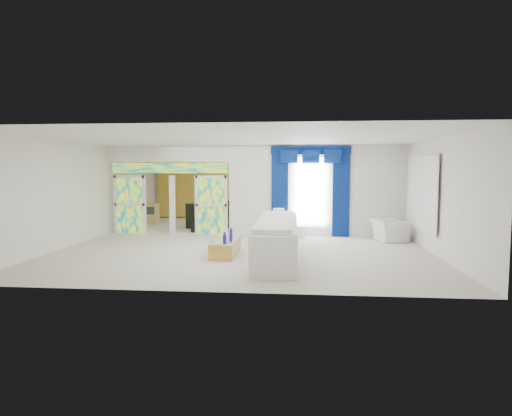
# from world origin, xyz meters

# --- Properties ---
(floor) EXTENTS (12.00, 12.00, 0.00)m
(floor) POSITION_xyz_m (0.00, 0.00, 0.00)
(floor) COLOR #B7AF9E
(floor) RESTS_ON ground
(dividing_wall) EXTENTS (5.70, 0.18, 3.00)m
(dividing_wall) POSITION_xyz_m (2.15, 1.00, 1.50)
(dividing_wall) COLOR white
(dividing_wall) RESTS_ON ground
(dividing_header) EXTENTS (4.30, 0.18, 0.55)m
(dividing_header) POSITION_xyz_m (-2.85, 1.00, 2.73)
(dividing_header) COLOR white
(dividing_header) RESTS_ON dividing_wall
(stained_panel_left) EXTENTS (0.95, 0.04, 2.00)m
(stained_panel_left) POSITION_xyz_m (-4.28, 1.00, 1.00)
(stained_panel_left) COLOR #994C3F
(stained_panel_left) RESTS_ON ground
(stained_panel_right) EXTENTS (0.95, 0.04, 2.00)m
(stained_panel_right) POSITION_xyz_m (-1.42, 1.00, 1.00)
(stained_panel_right) COLOR #994C3F
(stained_panel_right) RESTS_ON ground
(stained_transom) EXTENTS (4.00, 0.05, 0.35)m
(stained_transom) POSITION_xyz_m (-2.85, 1.00, 2.25)
(stained_transom) COLOR #994C3F
(stained_transom) RESTS_ON dividing_header
(window_pane) EXTENTS (1.00, 0.02, 2.30)m
(window_pane) POSITION_xyz_m (1.90, 0.90, 1.45)
(window_pane) COLOR white
(window_pane) RESTS_ON dividing_wall
(blue_drape_left) EXTENTS (0.55, 0.10, 2.80)m
(blue_drape_left) POSITION_xyz_m (0.90, 0.87, 1.40)
(blue_drape_left) COLOR #04144D
(blue_drape_left) RESTS_ON ground
(blue_drape_right) EXTENTS (0.55, 0.10, 2.80)m
(blue_drape_right) POSITION_xyz_m (2.90, 0.87, 1.40)
(blue_drape_right) COLOR #04144D
(blue_drape_right) RESTS_ON ground
(blue_pelmet) EXTENTS (2.60, 0.12, 0.25)m
(blue_pelmet) POSITION_xyz_m (1.90, 0.87, 2.82)
(blue_pelmet) COLOR #04144D
(blue_pelmet) RESTS_ON dividing_wall
(wall_mirror) EXTENTS (0.04, 2.70, 1.90)m
(wall_mirror) POSITION_xyz_m (4.94, -1.00, 1.55)
(wall_mirror) COLOR white
(wall_mirror) RESTS_ON ground
(gold_curtains) EXTENTS (9.70, 0.12, 2.90)m
(gold_curtains) POSITION_xyz_m (0.00, 5.90, 1.50)
(gold_curtains) COLOR #B48C2B
(gold_curtains) RESTS_ON ground
(white_sofa) EXTENTS (1.00, 4.53, 0.86)m
(white_sofa) POSITION_xyz_m (0.98, -2.78, 0.43)
(white_sofa) COLOR silver
(white_sofa) RESTS_ON ground
(coffee_table) EXTENTS (0.60, 1.76, 0.39)m
(coffee_table) POSITION_xyz_m (-0.37, -2.48, 0.20)
(coffee_table) COLOR #B49438
(coffee_table) RESTS_ON ground
(console_table) EXTENTS (1.12, 0.44, 0.36)m
(console_table) POSITION_xyz_m (1.17, 0.52, 0.18)
(console_table) COLOR white
(console_table) RESTS_ON ground
(table_lamp) EXTENTS (0.36, 0.36, 0.58)m
(table_lamp) POSITION_xyz_m (0.87, 0.52, 0.65)
(table_lamp) COLOR silver
(table_lamp) RESTS_ON console_table
(armchair) EXTENTS (1.08, 1.18, 0.66)m
(armchair) POSITION_xyz_m (4.31, 0.08, 0.33)
(armchair) COLOR silver
(armchair) RESTS_ON ground
(grand_piano) EXTENTS (1.91, 2.19, 0.94)m
(grand_piano) POSITION_xyz_m (-1.71, 2.99, 0.47)
(grand_piano) COLOR black
(grand_piano) RESTS_ON ground
(piano_bench) EXTENTS (1.05, 0.66, 0.33)m
(piano_bench) POSITION_xyz_m (-1.71, 1.39, 0.16)
(piano_bench) COLOR black
(piano_bench) RESTS_ON ground
(tv_console) EXTENTS (0.57, 0.52, 0.83)m
(tv_console) POSITION_xyz_m (-4.43, 3.59, 0.42)
(tv_console) COLOR #A27F51
(tv_console) RESTS_ON ground
(chandelier) EXTENTS (0.60, 0.60, 0.60)m
(chandelier) POSITION_xyz_m (-2.30, 3.40, 2.65)
(chandelier) COLOR gold
(chandelier) RESTS_ON ceiling
(decanters) EXTENTS (0.21, 1.23, 0.20)m
(decanters) POSITION_xyz_m (-0.34, -2.51, 0.47)
(decanters) COLOR white
(decanters) RESTS_ON coffee_table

